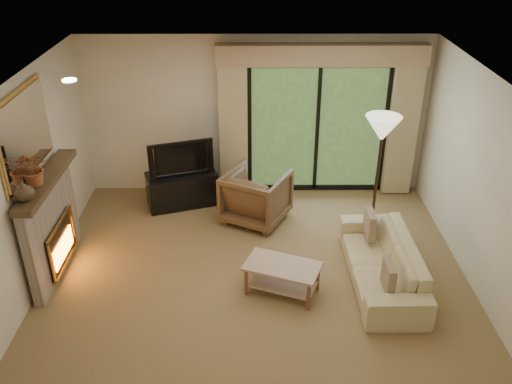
{
  "coord_description": "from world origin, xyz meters",
  "views": [
    {
      "loc": [
        -0.03,
        -5.73,
        4.34
      ],
      "look_at": [
        0.0,
        0.3,
        1.1
      ],
      "focal_mm": 38.0,
      "sensor_mm": 36.0,
      "label": 1
    }
  ],
  "objects_px": {
    "media_console": "(182,189)",
    "armchair": "(256,196)",
    "coffee_table": "(282,278)",
    "sofa": "(382,262)"
  },
  "relations": [
    {
      "from": "media_console",
      "to": "coffee_table",
      "type": "xyz_separation_m",
      "value": [
        1.5,
        -2.26,
        -0.07
      ]
    },
    {
      "from": "media_console",
      "to": "armchair",
      "type": "xyz_separation_m",
      "value": [
        1.19,
        -0.5,
        0.13
      ]
    },
    {
      "from": "media_console",
      "to": "coffee_table",
      "type": "bearing_deg",
      "value": -74.64
    },
    {
      "from": "sofa",
      "to": "coffee_table",
      "type": "xyz_separation_m",
      "value": [
        -1.28,
        -0.23,
        -0.09
      ]
    },
    {
      "from": "armchair",
      "to": "coffee_table",
      "type": "height_order",
      "value": "armchair"
    },
    {
      "from": "media_console",
      "to": "sofa",
      "type": "height_order",
      "value": "sofa"
    },
    {
      "from": "sofa",
      "to": "coffee_table",
      "type": "distance_m",
      "value": 1.31
    },
    {
      "from": "media_console",
      "to": "armchair",
      "type": "relative_size",
      "value": 1.23
    },
    {
      "from": "armchair",
      "to": "sofa",
      "type": "xyz_separation_m",
      "value": [
        1.6,
        -1.54,
        -0.11
      ]
    },
    {
      "from": "armchair",
      "to": "sofa",
      "type": "height_order",
      "value": "armchair"
    }
  ]
}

